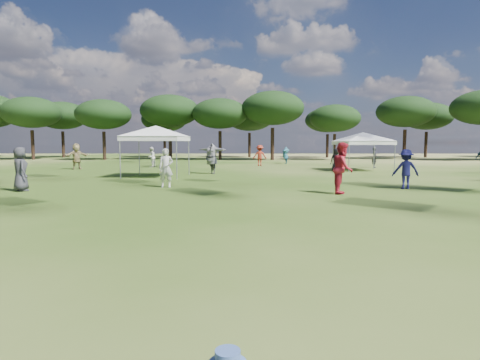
% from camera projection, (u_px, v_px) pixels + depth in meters
% --- Properties ---
extents(tree_line, '(108.78, 17.63, 7.77)m').
position_uv_depth(tree_line, '(263.00, 113.00, 47.27)').
color(tree_line, black).
rests_on(tree_line, ground).
extents(tent_left, '(6.48, 6.48, 3.16)m').
position_uv_depth(tent_left, '(156.00, 128.00, 22.31)').
color(tent_left, gray).
rests_on(tent_left, ground).
extents(tent_right, '(6.61, 6.61, 2.92)m').
position_uv_depth(tent_right, '(363.00, 134.00, 27.54)').
color(tent_right, gray).
rests_on(tent_right, ground).
extents(festival_crowd, '(29.87, 23.04, 1.93)m').
position_uv_depth(festival_crowd, '(238.00, 159.00, 24.83)').
color(festival_crowd, navy).
rests_on(festival_crowd, ground).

